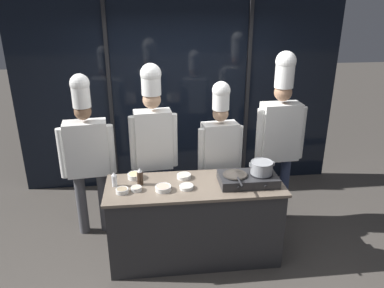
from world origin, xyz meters
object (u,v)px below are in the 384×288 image
(portable_stove, at_px, (248,179))
(chef_line, at_px, (220,147))
(chef_head, at_px, (87,149))
(prep_bowl_chicken, at_px, (136,188))
(prep_bowl_bean_sprouts, at_px, (186,187))
(prep_bowl_mushrooms, at_px, (122,190))
(frying_pan, at_px, (235,173))
(prep_bowl_shrimp, at_px, (163,188))
(squeeze_bottle_soy, at_px, (140,177))
(prep_bowl_ginger, at_px, (135,175))
(squeeze_bottle_clear, at_px, (114,179))
(chef_sous, at_px, (153,137))
(chef_pastry, at_px, (280,129))
(stock_pot, at_px, (262,167))
(prep_bowl_noodles, at_px, (184,176))

(portable_stove, distance_m, chef_line, 0.62)
(chef_head, bearing_deg, prep_bowl_chicken, 123.52)
(prep_bowl_bean_sprouts, bearing_deg, prep_bowl_mushrooms, -178.40)
(frying_pan, bearing_deg, prep_bowl_shrimp, -176.11)
(portable_stove, relative_size, prep_bowl_shrimp, 3.66)
(squeeze_bottle_soy, distance_m, prep_bowl_ginger, 0.17)
(squeeze_bottle_clear, relative_size, chef_sous, 0.08)
(prep_bowl_bean_sprouts, relative_size, chef_pastry, 0.07)
(prep_bowl_mushrooms, bearing_deg, prep_bowl_ginger, 68.96)
(stock_pot, xyz_separation_m, prep_bowl_ginger, (-1.30, 0.25, -0.14))
(portable_stove, xyz_separation_m, prep_bowl_ginger, (-1.16, 0.25, -0.02))
(prep_bowl_shrimp, relative_size, chef_line, 0.09)
(squeeze_bottle_soy, xyz_separation_m, prep_bowl_ginger, (-0.06, 0.15, -0.06))
(prep_bowl_chicken, distance_m, chef_line, 1.13)
(chef_sous, bearing_deg, prep_bowl_chicken, 67.61)
(squeeze_bottle_soy, bearing_deg, prep_bowl_ginger, 110.60)
(portable_stove, height_order, prep_bowl_ginger, portable_stove)
(stock_pot, distance_m, chef_head, 1.95)
(squeeze_bottle_clear, height_order, prep_bowl_mushrooms, squeeze_bottle_clear)
(squeeze_bottle_clear, height_order, chef_line, chef_line)
(prep_bowl_mushrooms, xyz_separation_m, chef_head, (-0.42, 0.70, 0.18))
(squeeze_bottle_soy, relative_size, chef_pastry, 0.09)
(prep_bowl_shrimp, bearing_deg, prep_bowl_bean_sprouts, 3.38)
(frying_pan, xyz_separation_m, chef_sous, (-0.82, 0.61, 0.21))
(prep_bowl_mushrooms, relative_size, prep_bowl_ginger, 0.79)
(stock_pot, relative_size, prep_bowl_chicken, 2.35)
(prep_bowl_ginger, distance_m, chef_line, 1.03)
(frying_pan, distance_m, chef_head, 1.70)
(squeeze_bottle_soy, height_order, chef_line, chef_line)
(stock_pot, xyz_separation_m, prep_bowl_mushrooms, (-1.42, -0.06, -0.15))
(portable_stove, distance_m, prep_bowl_ginger, 1.19)
(frying_pan, height_order, squeeze_bottle_soy, squeeze_bottle_soy)
(prep_bowl_ginger, distance_m, chef_head, 0.69)
(prep_bowl_noodles, relative_size, chef_sous, 0.07)
(stock_pot, bearing_deg, chef_head, 160.84)
(portable_stove, xyz_separation_m, prep_bowl_chicken, (-1.15, -0.03, -0.03))
(squeeze_bottle_clear, bearing_deg, prep_bowl_bean_sprouts, -10.44)
(squeeze_bottle_clear, height_order, prep_bowl_shrimp, squeeze_bottle_clear)
(prep_bowl_mushrooms, distance_m, prep_bowl_chicken, 0.14)
(squeeze_bottle_clear, distance_m, prep_bowl_shrimp, 0.51)
(prep_bowl_chicken, bearing_deg, portable_stove, 1.46)
(squeeze_bottle_soy, bearing_deg, prep_bowl_shrimp, -33.25)
(squeeze_bottle_clear, distance_m, chef_sous, 0.71)
(prep_bowl_mushrooms, relative_size, chef_line, 0.07)
(prep_bowl_shrimp, distance_m, chef_head, 1.10)
(prep_bowl_noodles, height_order, chef_pastry, chef_pastry)
(frying_pan, distance_m, prep_bowl_noodles, 0.56)
(prep_bowl_mushrooms, bearing_deg, squeeze_bottle_clear, 118.88)
(portable_stove, bearing_deg, chef_head, 159.42)
(prep_bowl_chicken, bearing_deg, chef_line, 32.32)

